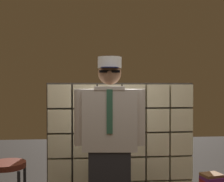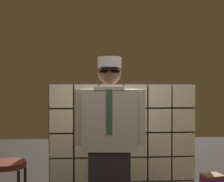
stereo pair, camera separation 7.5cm
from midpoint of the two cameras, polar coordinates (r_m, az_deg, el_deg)
name	(u,v)px [view 2 (the right image)]	position (r m, az deg, el deg)	size (l,w,h in m)	color
glass_block_wall	(123,144)	(3.84, 2.64, -10.00)	(1.84, 0.10, 1.53)	beige
standing_person	(110,143)	(3.03, 0.27, -9.69)	(0.70, 0.32, 1.76)	#28282D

